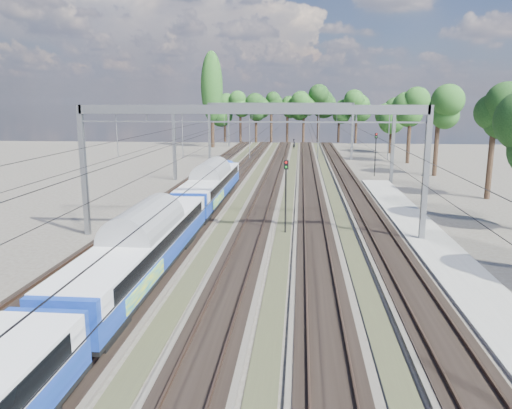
# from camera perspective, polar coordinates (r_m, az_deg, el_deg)

# --- Properties ---
(track_bed) EXTENTS (21.00, 130.00, 0.34)m
(track_bed) POSITION_cam_1_polar(r_m,az_deg,el_deg) (48.88, 1.06, 0.96)
(track_bed) COLOR #47423A
(track_bed) RESTS_ON ground
(platform) EXTENTS (3.00, 70.00, 0.30)m
(platform) POSITION_cam_1_polar(r_m,az_deg,el_deg) (26.10, 24.42, -9.72)
(platform) COLOR gray
(platform) RESTS_ON ground
(catenary) EXTENTS (25.65, 130.00, 9.00)m
(catenary) POSITION_cam_1_polar(r_m,az_deg,el_deg) (55.74, 2.00, 8.81)
(catenary) COLOR slate
(catenary) RESTS_ON ground
(tree_belt) EXTENTS (39.61, 98.20, 11.66)m
(tree_belt) POSITION_cam_1_polar(r_m,az_deg,el_deg) (98.69, 5.93, 11.02)
(tree_belt) COLOR black
(tree_belt) RESTS_ON ground
(poplar) EXTENTS (4.40, 4.40, 19.04)m
(poplar) POSITION_cam_1_polar(r_m,az_deg,el_deg) (102.51, -5.07, 13.17)
(poplar) COLOR black
(poplar) RESTS_ON ground
(emu_train) EXTENTS (2.73, 57.76, 3.99)m
(emu_train) POSITION_cam_1_polar(r_m,az_deg,el_deg) (25.85, -12.85, -4.01)
(emu_train) COLOR black
(emu_train) RESTS_ON ground
(worker) EXTENTS (0.71, 0.85, 1.98)m
(worker) POSITION_cam_1_polar(r_m,az_deg,el_deg) (98.94, 4.38, 6.91)
(worker) COLOR black
(worker) RESTS_ON ground
(signal_near) EXTENTS (0.34, 0.31, 5.21)m
(signal_near) POSITION_cam_1_polar(r_m,az_deg,el_deg) (35.00, 3.43, 1.95)
(signal_near) COLOR black
(signal_near) RESTS_ON ground
(signal_far) EXTENTS (0.34, 0.31, 5.38)m
(signal_far) POSITION_cam_1_polar(r_m,az_deg,el_deg) (64.00, 13.51, 6.18)
(signal_far) COLOR black
(signal_far) RESTS_ON ground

